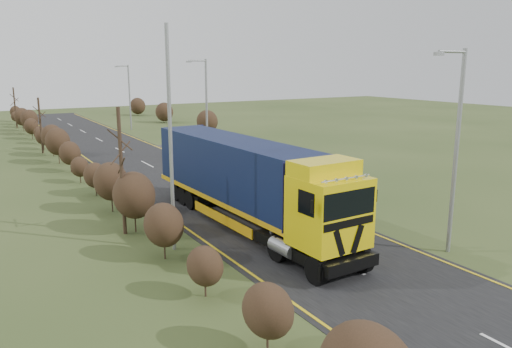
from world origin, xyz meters
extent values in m
plane|color=#30411B|center=(0.00, 0.00, 0.00)|extent=(160.00, 160.00, 0.00)
cube|color=black|center=(0.00, 10.00, 0.01)|extent=(8.00, 120.00, 0.02)
cube|color=#282624|center=(6.50, 20.00, 0.01)|extent=(6.00, 18.00, 0.02)
cube|color=gold|center=(-3.70, 10.00, 0.03)|extent=(0.12, 116.00, 0.01)
cube|color=gold|center=(3.70, 10.00, 0.03)|extent=(0.12, 116.00, 0.01)
cube|color=silver|center=(0.00, -4.00, 0.03)|extent=(0.12, 3.00, 0.01)
cube|color=silver|center=(0.00, 4.00, 0.03)|extent=(0.12, 3.00, 0.01)
cube|color=silver|center=(0.00, 12.00, 0.03)|extent=(0.12, 3.00, 0.01)
cube|color=silver|center=(0.00, 20.00, 0.03)|extent=(0.12, 3.00, 0.01)
cube|color=silver|center=(0.00, 28.00, 0.03)|extent=(0.12, 3.00, 0.01)
cube|color=silver|center=(0.00, 36.00, 0.03)|extent=(0.12, 3.00, 0.01)
cube|color=silver|center=(0.00, 44.00, 0.03)|extent=(0.12, 3.00, 0.01)
cube|color=silver|center=(0.00, 52.00, 0.03)|extent=(0.12, 3.00, 0.01)
cube|color=silver|center=(0.00, 60.00, 0.03)|extent=(0.12, 3.00, 0.01)
ellipsoid|color=black|center=(-5.97, -8.00, 1.26)|extent=(1.34, 1.74, 1.54)
ellipsoid|color=black|center=(-6.02, -4.00, 1.14)|extent=(1.21, 1.57, 1.39)
ellipsoid|color=black|center=(-6.00, 0.00, 1.49)|extent=(1.58, 2.06, 1.82)
ellipsoid|color=black|center=(-5.98, 4.00, 1.84)|extent=(1.96, 2.55, 2.25)
ellipsoid|color=black|center=(-6.03, 8.00, 1.72)|extent=(1.83, 2.38, 2.10)
ellipsoid|color=black|center=(-5.95, 12.00, 1.28)|extent=(1.37, 1.78, 1.57)
ellipsoid|color=black|center=(-6.06, 16.00, 1.13)|extent=(1.20, 1.56, 1.38)
ellipsoid|color=black|center=(-5.92, 20.00, 1.46)|extent=(1.55, 2.02, 1.78)
ellipsoid|color=black|center=(-6.09, 24.00, 1.83)|extent=(1.95, 2.53, 2.24)
ellipsoid|color=black|center=(-5.90, 28.00, 1.74)|extent=(1.85, 2.41, 2.13)
ellipsoid|color=black|center=(-6.12, 32.00, 1.31)|extent=(1.40, 1.81, 1.61)
ellipsoid|color=black|center=(-5.87, 36.00, 1.12)|extent=(1.19, 1.55, 1.37)
ellipsoid|color=black|center=(-6.14, 40.00, 1.43)|extent=(1.52, 1.97, 1.75)
ellipsoid|color=black|center=(-5.84, 44.00, 1.81)|extent=(1.93, 2.51, 2.22)
ellipsoid|color=black|center=(-6.17, 48.00, 1.76)|extent=(1.88, 2.44, 2.16)
ellipsoid|color=black|center=(-5.82, 52.00, 1.34)|extent=(1.43, 1.85, 1.64)
ellipsoid|color=black|center=(-6.19, 56.00, 1.12)|extent=(1.19, 1.55, 1.37)
ellipsoid|color=black|center=(-5.80, 60.00, 1.40)|extent=(1.49, 1.93, 1.71)
cylinder|color=#34251A|center=(-6.50, 4.00, 3.03)|extent=(0.18, 0.18, 6.05)
cylinder|color=#34251A|center=(-6.50, 30.00, 2.53)|extent=(0.18, 0.18, 5.06)
cylinder|color=#34251A|center=(-6.50, 52.00, 2.57)|extent=(0.18, 0.18, 5.15)
cube|color=black|center=(-1.00, -3.53, 0.73)|extent=(2.66, 4.87, 0.47)
cube|color=yellow|center=(-1.00, -4.46, 2.44)|extent=(2.68, 2.37, 2.70)
cube|color=black|center=(-1.00, -5.56, 0.57)|extent=(2.60, 0.21, 0.57)
cube|color=black|center=(-1.44, -5.62, 1.61)|extent=(0.63, 0.04, 1.12)
cube|color=black|center=(-0.56, -5.62, 1.61)|extent=(0.63, 0.04, 1.12)
cube|color=black|center=(-1.00, -5.59, 3.02)|extent=(2.45, 0.14, 0.99)
cube|color=black|center=(-1.00, -5.62, 2.29)|extent=(2.39, 0.11, 0.29)
cube|color=yellow|center=(-1.00, -4.10, 4.09)|extent=(2.65, 1.54, 0.58)
cylinder|color=silver|center=(-1.00, -5.35, 3.90)|extent=(2.29, 0.14, 0.06)
cube|color=black|center=(-2.49, -5.35, 3.07)|extent=(0.08, 0.12, 0.47)
cube|color=black|center=(0.49, -5.35, 3.07)|extent=(0.08, 0.12, 0.47)
cylinder|color=gray|center=(-2.20, -3.11, 0.78)|extent=(0.63, 1.37, 0.58)
cylinder|color=gray|center=(0.20, -3.11, 0.78)|extent=(0.63, 1.37, 0.58)
cube|color=#ECAB10|center=(-1.00, 3.23, 1.28)|extent=(3.04, 13.19, 0.25)
cube|color=black|center=(-1.00, 3.23, 2.83)|extent=(3.01, 12.77, 2.86)
cube|color=#0F1240|center=(-1.00, 9.60, 2.83)|extent=(2.58, 0.15, 2.86)
cube|color=#0F1240|center=(-1.00, -3.13, 2.83)|extent=(2.58, 0.15, 2.86)
cube|color=black|center=(-1.00, 7.19, 0.68)|extent=(2.52, 3.82, 0.36)
cube|color=#ECAB10|center=(-2.27, 2.19, 0.57)|extent=(0.24, 5.72, 0.47)
cube|color=#ECAB10|center=(0.27, 2.19, 0.57)|extent=(0.24, 5.72, 0.47)
cylinder|color=black|center=(-2.09, -5.19, 0.54)|extent=(0.37, 1.09, 1.08)
cylinder|color=black|center=(0.09, -5.19, 0.54)|extent=(0.37, 1.09, 1.08)
cylinder|color=black|center=(-2.09, -2.59, 0.54)|extent=(0.37, 1.09, 1.08)
cylinder|color=black|center=(0.09, -2.59, 0.54)|extent=(0.37, 1.09, 1.08)
cylinder|color=black|center=(-2.09, 6.25, 0.54)|extent=(0.37, 1.09, 1.08)
cylinder|color=black|center=(0.09, 6.25, 0.54)|extent=(0.37, 1.09, 1.08)
cylinder|color=black|center=(-2.09, 7.29, 0.54)|extent=(0.37, 1.09, 1.08)
cylinder|color=black|center=(0.09, 7.29, 0.54)|extent=(0.37, 1.09, 1.08)
cylinder|color=black|center=(-2.09, 8.33, 0.54)|extent=(0.37, 1.09, 1.08)
cylinder|color=black|center=(0.09, 8.33, 0.54)|extent=(0.37, 1.09, 1.08)
imported|color=#9F071F|center=(5.50, 19.63, 0.71)|extent=(2.41, 4.40, 1.42)
imported|color=black|center=(8.38, 19.52, 0.73)|extent=(3.10, 4.71, 1.47)
cylinder|color=gray|center=(4.84, -5.44, 4.28)|extent=(0.18, 0.18, 8.55)
cylinder|color=gray|center=(4.08, -5.44, 8.41)|extent=(1.52, 0.12, 0.12)
cube|color=gray|center=(3.32, -5.44, 8.31)|extent=(0.43, 0.17, 0.13)
cylinder|color=gray|center=(5.06, 19.24, 4.20)|extent=(0.18, 0.18, 8.39)
cylinder|color=gray|center=(4.31, 19.24, 8.25)|extent=(1.49, 0.12, 0.12)
cube|color=gray|center=(3.57, 19.24, 8.16)|extent=(0.42, 0.17, 0.13)
cylinder|color=gray|center=(5.55, 42.48, 3.97)|extent=(0.18, 0.18, 7.93)
cylinder|color=gray|center=(4.84, 42.48, 7.80)|extent=(1.41, 0.12, 0.12)
cube|color=gray|center=(4.14, 42.48, 7.71)|extent=(0.40, 0.16, 0.12)
cylinder|color=gray|center=(-5.24, 0.87, 4.77)|extent=(0.16, 0.16, 9.55)
cylinder|color=gray|center=(5.60, 15.48, 1.12)|extent=(0.08, 0.08, 2.24)
cylinder|color=red|center=(5.60, 15.45, 2.24)|extent=(0.72, 0.04, 0.72)
cylinder|color=white|center=(5.60, 15.43, 2.24)|extent=(0.54, 0.02, 0.54)
cylinder|color=gray|center=(4.20, 21.55, 0.69)|extent=(0.08, 0.08, 1.38)
cube|color=yellow|center=(4.20, 21.50, 1.48)|extent=(0.70, 0.04, 0.70)
camera|label=1|loc=(-12.72, -18.72, 7.89)|focal=35.00mm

